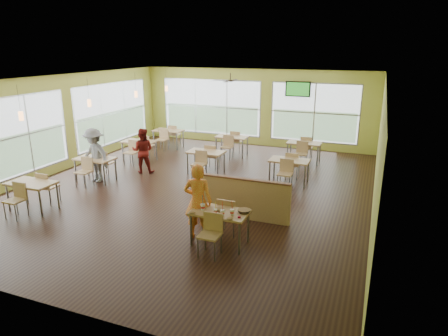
{
  "coord_description": "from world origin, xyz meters",
  "views": [
    {
      "loc": [
        4.89,
        -10.19,
        4.06
      ],
      "look_at": [
        1.46,
        -1.35,
        1.18
      ],
      "focal_mm": 32.0,
      "sensor_mm": 36.0,
      "label": 1
    }
  ],
  "objects_px": {
    "man_plaid": "(198,202)",
    "food_basket": "(244,211)",
    "half_wall_divider": "(242,198)",
    "main_table": "(220,217)"
  },
  "relations": [
    {
      "from": "half_wall_divider",
      "to": "food_basket",
      "type": "distance_m",
      "value": 1.43
    },
    {
      "from": "main_table",
      "to": "half_wall_divider",
      "type": "height_order",
      "value": "half_wall_divider"
    },
    {
      "from": "main_table",
      "to": "half_wall_divider",
      "type": "relative_size",
      "value": 0.63
    },
    {
      "from": "half_wall_divider",
      "to": "food_basket",
      "type": "relative_size",
      "value": 8.74
    },
    {
      "from": "main_table",
      "to": "food_basket",
      "type": "distance_m",
      "value": 0.53
    },
    {
      "from": "half_wall_divider",
      "to": "man_plaid",
      "type": "relative_size",
      "value": 1.4
    },
    {
      "from": "half_wall_divider",
      "to": "food_basket",
      "type": "xyz_separation_m",
      "value": [
        0.49,
        -1.31,
        0.26
      ]
    },
    {
      "from": "main_table",
      "to": "man_plaid",
      "type": "height_order",
      "value": "man_plaid"
    },
    {
      "from": "main_table",
      "to": "half_wall_divider",
      "type": "bearing_deg",
      "value": 90.0
    },
    {
      "from": "man_plaid",
      "to": "food_basket",
      "type": "distance_m",
      "value": 1.04
    }
  ]
}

